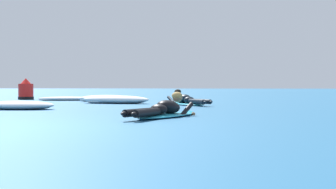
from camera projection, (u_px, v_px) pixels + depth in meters
ground_plane at (117, 103)px, 16.72m from camera, size 120.00×120.00×0.00m
surfer_near at (165, 110)px, 9.26m from camera, size 1.35×2.51×0.53m
surfer_far at (186, 101)px, 14.81m from camera, size 1.80×2.43×0.53m
whitewater_front at (116, 100)px, 16.02m from camera, size 2.49×1.29×0.28m
whitewater_mid_left at (67, 99)px, 18.94m from camera, size 2.35×0.97×0.16m
whitewater_mid_right at (107, 99)px, 17.75m from camera, size 2.11×0.83×0.25m
whitewater_far_band at (19, 105)px, 12.19m from camera, size 1.89×0.93×0.23m
channel_marker_buoy at (26, 91)px, 20.37m from camera, size 0.66×0.66×0.92m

